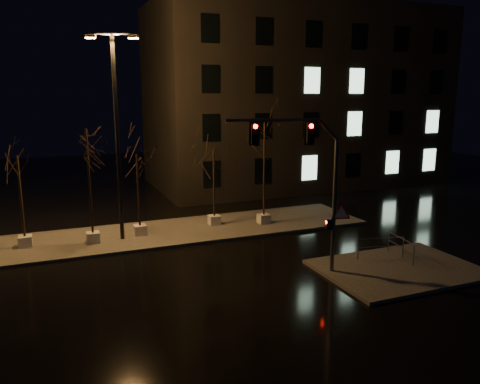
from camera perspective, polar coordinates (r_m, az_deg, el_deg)
name	(u,v)px	position (r m, az deg, el deg)	size (l,w,h in m)	color
ground	(215,267)	(21.67, -3.08, -9.16)	(90.00, 90.00, 0.00)	black
median	(180,231)	(27.10, -7.29, -4.76)	(22.00, 5.00, 0.15)	#42403B
sidewalk_corner	(398,269)	(22.41, 18.75, -8.87)	(7.00, 5.00, 0.15)	#42403B
building	(296,98)	(42.48, 6.84, 11.35)	(25.00, 12.00, 15.00)	black
tree_0	(19,177)	(25.59, -25.34, 1.71)	(1.80, 1.80, 4.77)	silver
tree_1	(88,155)	(24.87, -18.08, 4.32)	(1.80, 1.80, 6.08)	silver
tree_2	(137,172)	(25.77, -12.39, 2.35)	(1.80, 1.80, 4.60)	silver
tree_3	(214,167)	(27.31, -3.22, 3.11)	(1.80, 1.80, 4.60)	silver
tree_4	(264,143)	(27.40, 3.00, 6.04)	(1.80, 1.80, 6.41)	silver
traffic_signal_mast	(311,173)	(19.78, 8.63, 2.27)	(5.27, 1.51, 6.65)	#525559
streetlight_main	(117,124)	(24.99, -14.82, 7.99)	(2.58, 1.16, 10.59)	black
guard_rail_a	(381,245)	(23.16, 16.82, -6.17)	(2.26, 0.55, 1.00)	#525559
guard_rail_b	(401,245)	(23.40, 19.01, -6.13)	(0.36, 2.11, 1.01)	#525559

